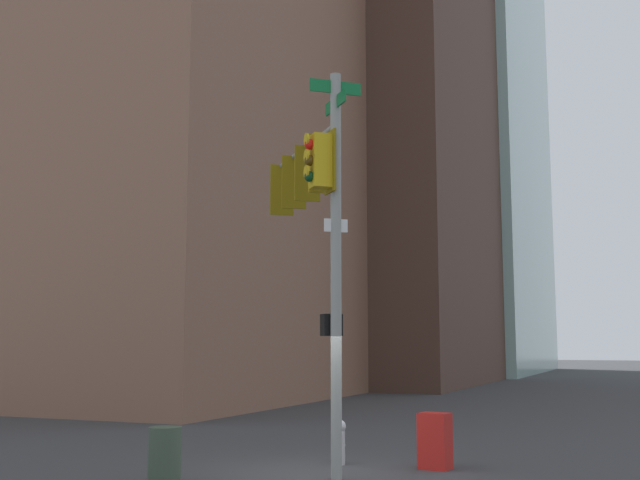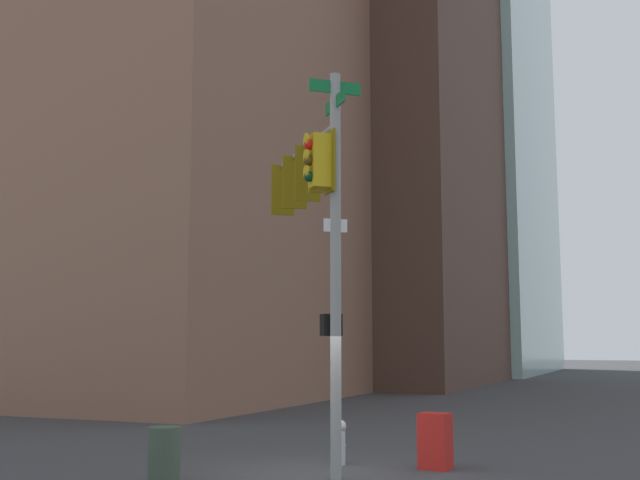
% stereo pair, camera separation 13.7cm
% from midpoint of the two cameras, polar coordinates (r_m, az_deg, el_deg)
% --- Properties ---
extents(ground_plane, '(200.00, 200.00, 0.00)m').
position_cam_midpoint_polar(ground_plane, '(14.88, 0.13, -16.61)').
color(ground_plane, '#38383A').
extents(signal_pole_assembly, '(3.75, 3.34, 7.38)m').
position_cam_midpoint_polar(signal_pole_assembly, '(15.92, -0.97, 3.08)').
color(signal_pole_assembly, gray).
rests_on(signal_pole_assembly, ground_plane).
extents(fire_hydrant, '(0.34, 0.26, 0.87)m').
position_cam_midpoint_polar(fire_hydrant, '(16.12, 1.17, -14.20)').
color(fire_hydrant, '#B2B2B7').
rests_on(fire_hydrant, ground_plane).
extents(litter_bin, '(0.56, 0.56, 0.95)m').
position_cam_midpoint_polar(litter_bin, '(14.27, -11.39, -14.94)').
color(litter_bin, '#384738').
rests_on(litter_bin, ground_plane).
extents(newspaper_box, '(0.51, 0.61, 1.05)m').
position_cam_midpoint_polar(newspaper_box, '(15.70, 8.02, -14.12)').
color(newspaper_box, red).
rests_on(newspaper_box, ground_plane).
extents(building_brick_midblock, '(23.64, 14.39, 34.51)m').
position_cam_midpoint_polar(building_brick_midblock, '(52.93, 3.86, 8.95)').
color(building_brick_midblock, '#4C3328').
rests_on(building_brick_midblock, ground_plane).
extents(building_glass_tower, '(22.63, 28.78, 66.01)m').
position_cam_midpoint_polar(building_glass_tower, '(74.91, 3.17, 16.76)').
color(building_glass_tower, '#9EC6C1').
rests_on(building_glass_tower, ground_plane).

